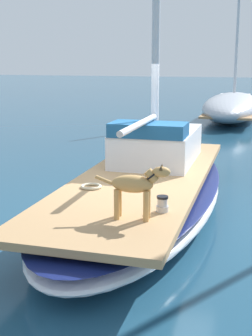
{
  "coord_description": "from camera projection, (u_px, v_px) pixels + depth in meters",
  "views": [
    {
      "loc": [
        1.91,
        -7.53,
        2.6
      ],
      "look_at": [
        0.0,
        -1.0,
        1.01
      ],
      "focal_mm": 50.37,
      "sensor_mm": 36.0,
      "label": 1
    }
  ],
  "objects": [
    {
      "name": "sailboat_main",
      "position": [
        142.0,
        194.0,
        8.07
      ],
      "size": [
        2.56,
        7.25,
        0.66
      ],
      "color": "white",
      "rests_on": "ground"
    },
    {
      "name": "moored_boat_far_astern",
      "position": [
        232.0,
        106.0,
        20.2
      ],
      "size": [
        2.48,
        7.52,
        7.19
      ],
      "color": "#B2B7C1",
      "rests_on": "ground"
    },
    {
      "name": "deck_winch",
      "position": [
        162.0,
        204.0,
        6.08
      ],
      "size": [
        0.16,
        0.16,
        0.21
      ],
      "color": "#B7B7BC",
      "rests_on": "sailboat_main"
    },
    {
      "name": "cabin_house",
      "position": [
        157.0,
        144.0,
        8.97
      ],
      "size": [
        1.41,
        2.23,
        0.84
      ],
      "color": "silver",
      "rests_on": "sailboat_main"
    },
    {
      "name": "ground_plane",
      "position": [
        142.0,
        212.0,
        8.15
      ],
      "size": [
        120.0,
        120.0,
        0.0
      ],
      "primitive_type": "plane",
      "color": "navy"
    },
    {
      "name": "dog_tan",
      "position": [
        136.0,
        186.0,
        5.73
      ],
      "size": [
        0.94,
        0.26,
        0.7
      ],
      "color": "tan",
      "rests_on": "sailboat_main"
    },
    {
      "name": "coiled_rope",
      "position": [
        91.0,
        186.0,
        7.22
      ],
      "size": [
        0.32,
        0.32,
        0.04
      ],
      "primitive_type": "torus",
      "color": "beige",
      "rests_on": "sailboat_main"
    }
  ]
}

